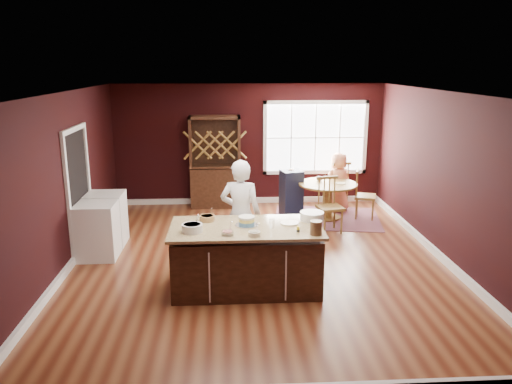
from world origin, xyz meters
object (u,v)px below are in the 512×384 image
high_chair (291,192)px  kitchen_island (246,259)px  chair_north (336,185)px  chair_east (365,194)px  washer (97,231)px  chair_south (330,205)px  dining_table (328,193)px  layer_cake (247,221)px  seated_woman (338,182)px  baker (241,215)px  hutch (215,162)px  dryer (106,219)px  toddler (289,177)px

high_chair → kitchen_island: bearing=-120.7°
chair_north → chair_east: bearing=103.1°
chair_north → washer: 5.23m
chair_east → kitchen_island: bearing=158.9°
chair_east → chair_south: size_ratio=0.97×
high_chair → dining_table: bearing=-32.6°
layer_cake → seated_woman: bearing=60.0°
baker → layer_cake: 0.70m
kitchen_island → dining_table: bearing=60.6°
baker → hutch: 3.54m
baker → chair_east: 3.61m
hutch → dryer: 3.03m
baker → hutch: hutch is taller
seated_woman → hutch: bearing=-31.0°
chair_south → dining_table: bearing=70.7°
hutch → chair_north: bearing=-7.0°
toddler → dryer: 3.82m
layer_cake → chair_north: size_ratio=0.30×
kitchen_island → washer: same height
chair_east → toddler: chair_east is taller
baker → layer_cake: (0.06, -0.68, 0.12)m
kitchen_island → high_chair: high_chair is taller
baker → seated_woman: 3.73m
dining_table → washer: 4.61m
chair_north → toddler: 1.18m
kitchen_island → chair_east: bearing=50.8°
high_chair → washer: 4.09m
chair_east → layer_cake: bearing=158.5°
dining_table → toddler: size_ratio=4.62×
chair_east → high_chair: 1.53m
washer → seated_woman: bearing=28.3°
layer_cake → chair_east: 4.07m
toddler → washer: 4.13m
toddler → hutch: 1.72m
kitchen_island → layer_cake: size_ratio=6.58×
kitchen_island → toddler: 3.73m
layer_cake → chair_north: 4.44m
dining_table → seated_woman: (0.33, 0.54, 0.11)m
washer → toddler: bearing=33.1°
chair_north → toddler: bearing=0.9°
kitchen_island → hutch: size_ratio=1.04×
baker → chair_north: size_ratio=1.59×
high_chair → toddler: bearing=93.2°
kitchen_island → chair_east: chair_east is taller
dining_table → baker: 3.11m
layer_cake → high_chair: bearing=72.5°
layer_cake → washer: 2.76m
dryer → seated_woman: bearing=21.6°
baker → dryer: (-2.34, 1.21, -0.40)m
chair_north → seated_woman: size_ratio=0.85×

